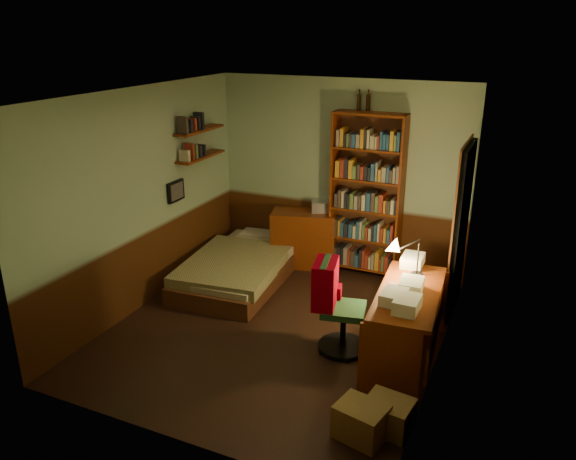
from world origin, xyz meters
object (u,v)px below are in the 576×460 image
at_px(mini_stereo, 322,206).
at_px(bookshelf, 367,196).
at_px(cardboard_box_b, 389,415).
at_px(desk, 407,326).
at_px(bed, 241,258).
at_px(cardboard_box_a, 361,421).
at_px(office_chair, 344,301).
at_px(desk_lamp, 419,249).
at_px(dresser, 304,239).

distance_m(mini_stereo, bookshelf, 0.69).
bearing_deg(cardboard_box_b, desk, 96.15).
xyz_separation_m(bed, mini_stereo, (0.78, 0.92, 0.56)).
bearing_deg(cardboard_box_a, desk, 87.25).
distance_m(bed, office_chair, 2.13).
xyz_separation_m(desk, office_chair, (-0.64, -0.10, 0.19)).
xyz_separation_m(office_chair, cardboard_box_b, (0.76, -1.01, -0.43)).
height_order(bed, bookshelf, bookshelf).
xyz_separation_m(desk_lamp, cardboard_box_b, (0.14, -1.54, -0.92)).
relative_size(dresser, desk, 0.62).
distance_m(bed, desk_lamp, 2.61).
bearing_deg(desk, cardboard_box_b, -88.13).
distance_m(bed, cardboard_box_b, 3.33).
bearing_deg(cardboard_box_a, bed, 135.89).
relative_size(bed, desk_lamp, 3.51).
relative_size(mini_stereo, desk, 0.19).
xyz_separation_m(desk, cardboard_box_a, (-0.06, -1.31, -0.23)).
distance_m(bookshelf, cardboard_box_a, 3.46).
bearing_deg(cardboard_box_a, dresser, 120.27).
bearing_deg(desk_lamp, bookshelf, 133.20).
height_order(mini_stereo, desk_lamp, desk_lamp).
bearing_deg(cardboard_box_b, bookshelf, 110.78).
distance_m(dresser, desk_lamp, 2.40).
bearing_deg(mini_stereo, office_chair, -86.03).
bearing_deg(desk_lamp, office_chair, -130.91).
bearing_deg(bed, cardboard_box_a, -47.74).
xyz_separation_m(desk, cardboard_box_b, (0.12, -1.11, -0.25)).
distance_m(dresser, cardboard_box_b, 3.54).
height_order(bookshelf, office_chair, bookshelf).
xyz_separation_m(bookshelf, cardboard_box_b, (1.14, -3.00, -0.96)).
height_order(desk_lamp, office_chair, desk_lamp).
relative_size(office_chair, cardboard_box_a, 2.84).
relative_size(mini_stereo, cardboard_box_b, 0.71).
height_order(office_chair, cardboard_box_a, office_chair).
bearing_deg(dresser, bookshelf, -9.92).
relative_size(bookshelf, office_chair, 1.93).
distance_m(desk_lamp, office_chair, 0.95).
xyz_separation_m(dresser, bookshelf, (0.86, 0.09, 0.70)).
height_order(bookshelf, cardboard_box_a, bookshelf).
xyz_separation_m(bed, office_chair, (1.81, -1.10, 0.26)).
height_order(desk, cardboard_box_b, desk).
distance_m(desk, office_chair, 0.67).
height_order(dresser, mini_stereo, mini_stereo).
height_order(desk, desk_lamp, desk_lamp).
height_order(desk_lamp, cardboard_box_b, desk_lamp).
bearing_deg(desk, cardboard_box_a, -97.04).
distance_m(bed, bookshelf, 1.86).
bearing_deg(dresser, cardboard_box_a, -75.30).
bearing_deg(desk_lamp, desk, -78.48).
relative_size(desk, desk_lamp, 2.40).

